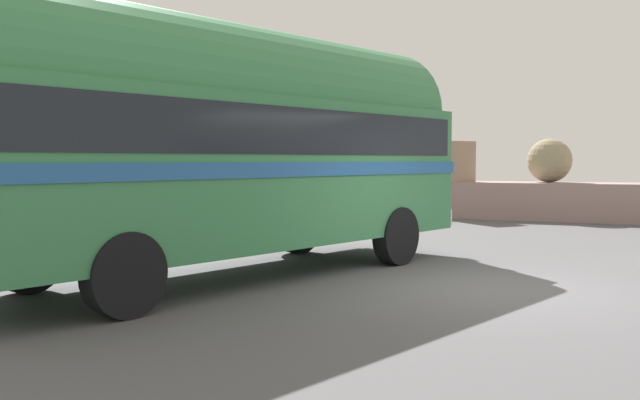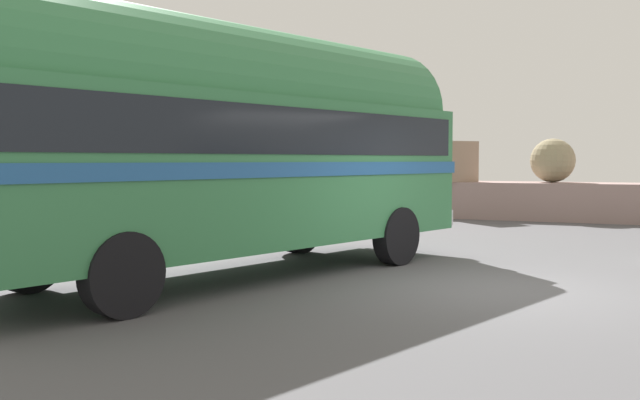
# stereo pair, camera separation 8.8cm
# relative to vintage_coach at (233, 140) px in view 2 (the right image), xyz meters

# --- Properties ---
(ground) EXTENTS (32.00, 26.00, 0.02)m
(ground) POSITION_rel_vintage_coach_xyz_m (3.75, 0.57, -2.04)
(ground) COLOR #504F53
(breakwater) EXTENTS (31.36, 2.09, 2.49)m
(breakwater) POSITION_rel_vintage_coach_xyz_m (3.40, 12.35, -1.34)
(breakwater) COLOR gray
(breakwater) RESTS_ON ground
(vintage_coach) EXTENTS (4.98, 8.90, 3.70)m
(vintage_coach) POSITION_rel_vintage_coach_xyz_m (0.00, 0.00, 0.00)
(vintage_coach) COLOR black
(vintage_coach) RESTS_ON ground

